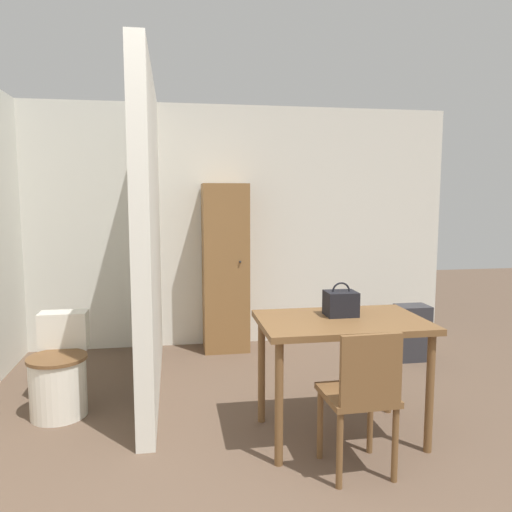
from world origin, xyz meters
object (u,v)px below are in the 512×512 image
object	(u,v)px
dining_table	(341,334)
toilet	(59,374)
wooden_cabinet	(225,268)
wooden_chair	(361,394)
handbag	(341,303)
space_heater	(412,332)

from	to	relation	value
dining_table	toilet	distance (m)	2.04
toilet	wooden_cabinet	bearing A→B (deg)	44.48
wooden_chair	wooden_cabinet	world-z (taller)	wooden_cabinet
dining_table	toilet	bearing A→B (deg)	160.32
handbag	space_heater	xyz separation A→B (m)	(1.17, 1.28, -0.61)
handbag	space_heater	size ratio (longest dim) A/B	0.42
wooden_chair	toilet	size ratio (longest dim) A/B	1.21
dining_table	toilet	size ratio (longest dim) A/B	1.51
handbag	wooden_cabinet	distance (m)	1.99
toilet	handbag	xyz separation A→B (m)	(1.91, -0.58, 0.58)
space_heater	toilet	bearing A→B (deg)	-167.25
toilet	wooden_cabinet	distance (m)	1.97
dining_table	wooden_chair	size ratio (longest dim) A/B	1.25
wooden_chair	handbag	bearing A→B (deg)	81.30
toilet	space_heater	distance (m)	3.16
handbag	toilet	bearing A→B (deg)	163.00
dining_table	handbag	world-z (taller)	handbag
toilet	space_heater	xyz separation A→B (m)	(3.09, 0.70, -0.03)
dining_table	toilet	xyz separation A→B (m)	(-1.89, 0.68, -0.40)
space_heater	dining_table	bearing A→B (deg)	-131.08
dining_table	space_heater	size ratio (longest dim) A/B	2.00
space_heater	wooden_chair	bearing A→B (deg)	-123.92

